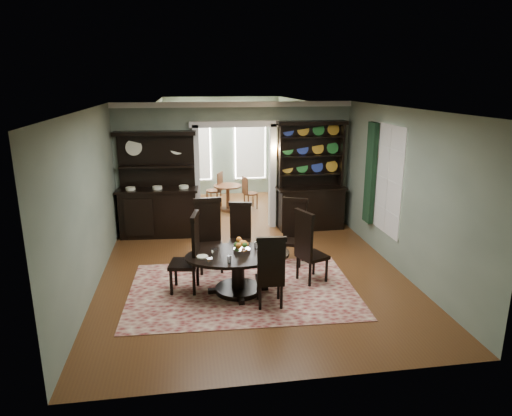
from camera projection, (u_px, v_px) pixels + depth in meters
The scene contains 19 objects.
room at pixel (253, 193), 7.91m from camera, with size 5.51×6.01×3.01m.
parlor at pixel (225, 151), 13.15m from camera, with size 3.51×3.50×3.01m.
doorway_trim at pixel (235, 162), 10.71m from camera, with size 2.08×0.25×2.57m.
right_window at pixel (379, 177), 9.14m from camera, with size 0.15×1.47×2.12m.
wall_sconce at pixel (276, 150), 10.63m from camera, with size 0.27×0.21×0.21m.
rug at pixel (243, 290), 7.80m from camera, with size 3.82×2.57×0.01m, color maroon.
dining_table at pixel (238, 266), 7.60m from camera, with size 1.79×1.68×0.69m.
centerpiece at pixel (242, 248), 7.63m from camera, with size 1.43×0.92×0.24m.
chair_far_left at pixel (209, 232), 8.53m from camera, with size 0.54×0.51×1.36m.
chair_far_mid at pixel (240, 231), 8.93m from camera, with size 0.51×0.49×1.18m.
chair_far_right at pixel (294, 229), 8.85m from camera, with size 0.62×0.61×1.28m.
chair_end_left at pixel (190, 251), 7.59m from camera, with size 0.56×0.59×1.37m.
chair_end_right at pixel (308, 245), 7.93m from camera, with size 0.61×0.63×1.32m.
chair_near at pixel (270, 270), 7.03m from camera, with size 0.47×0.45×1.21m.
sideboard at pixel (158, 200), 10.39m from camera, with size 1.85×0.76×2.38m.
welsh_dresser at pixel (310, 190), 10.89m from camera, with size 1.66×0.65×2.56m.
parlor_table at pixel (228, 194), 12.50m from camera, with size 0.76×0.76×0.71m.
parlor_chair_left at pixel (216, 189), 12.75m from camera, with size 0.49×0.48×1.02m.
parlor_chair_right at pixel (249, 192), 12.64m from camera, with size 0.42×0.41×0.91m.
Camera 1 is at (-1.13, -7.56, 3.45)m, focal length 32.00 mm.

